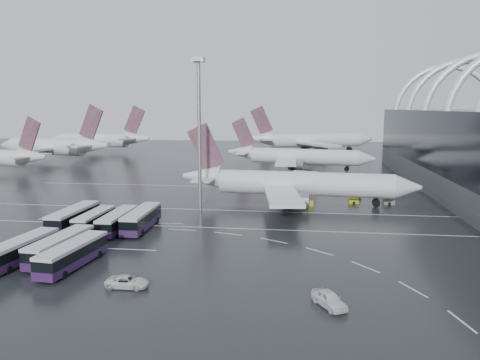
# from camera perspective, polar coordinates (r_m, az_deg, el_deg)

# --- Properties ---
(ground) EXTENTS (420.00, 420.00, 0.00)m
(ground) POSITION_cam_1_polar(r_m,az_deg,el_deg) (83.38, -0.20, -5.58)
(ground) COLOR black
(ground) RESTS_ON ground
(lane_marking_near) EXTENTS (120.00, 0.25, 0.01)m
(lane_marking_near) POSITION_cam_1_polar(r_m,az_deg,el_deg) (81.46, -0.39, -5.93)
(lane_marking_near) COLOR silver
(lane_marking_near) RESTS_ON ground
(lane_marking_mid) EXTENTS (120.00, 0.25, 0.01)m
(lane_marking_mid) POSITION_cam_1_polar(r_m,az_deg,el_deg) (94.96, 0.77, -3.78)
(lane_marking_mid) COLOR silver
(lane_marking_mid) RESTS_ON ground
(lane_marking_far) EXTENTS (120.00, 0.25, 0.01)m
(lane_marking_far) POSITION_cam_1_polar(r_m,az_deg,el_deg) (122.28, 2.31, -0.92)
(lane_marking_far) COLOR silver
(lane_marking_far) RESTS_ON ground
(bus_bay_line_south) EXTENTS (28.00, 0.25, 0.01)m
(bus_bay_line_south) POSITION_cam_1_polar(r_m,az_deg,el_deg) (75.79, -20.39, -7.64)
(bus_bay_line_south) COLOR silver
(bus_bay_line_south) RESTS_ON ground
(bus_bay_line_north) EXTENTS (28.00, 0.25, 0.01)m
(bus_bay_line_north) POSITION_cam_1_polar(r_m,az_deg,el_deg) (89.71, -15.63, -4.87)
(bus_bay_line_north) COLOR silver
(bus_bay_line_north) RESTS_ON ground
(airliner_main) EXTENTS (51.49, 45.02, 17.43)m
(airliner_main) POSITION_cam_1_polar(r_m,az_deg,el_deg) (101.80, 6.42, -0.48)
(airliner_main) COLOR silver
(airliner_main) RESTS_ON ground
(airliner_gate_b) EXTENTS (49.70, 44.05, 17.31)m
(airliner_gate_b) POSITION_cam_1_polar(r_m,az_deg,el_deg) (158.14, 6.85, 2.84)
(airliner_gate_b) COLOR silver
(airliner_gate_b) RESTS_ON ground
(airliner_gate_c) EXTENTS (59.15, 53.83, 21.49)m
(airliner_gate_c) POSITION_cam_1_polar(r_m,az_deg,el_deg) (219.52, 8.37, 4.76)
(airliner_gate_c) COLOR silver
(airliner_gate_c) RESTS_ON ground
(jet_remote_mid) EXTENTS (50.35, 40.76, 21.96)m
(jet_remote_mid) POSITION_cam_1_polar(r_m,az_deg,el_deg) (194.11, -21.69, 3.78)
(jet_remote_mid) COLOR silver
(jet_remote_mid) RESTS_ON ground
(jet_remote_far) EXTENTS (49.67, 40.01, 21.64)m
(jet_remote_far) POSITION_cam_1_polar(r_m,az_deg,el_deg) (226.80, -16.63, 4.67)
(jet_remote_far) COLOR silver
(jet_remote_far) RESTS_ON ground
(bus_row_near_a) EXTENTS (3.56, 14.08, 3.45)m
(bus_row_near_a) POSITION_cam_1_polar(r_m,az_deg,el_deg) (86.51, -19.61, -4.28)
(bus_row_near_a) COLOR #27143E
(bus_row_near_a) RESTS_ON ground
(bus_row_near_b) EXTENTS (2.95, 12.11, 2.98)m
(bus_row_near_b) POSITION_cam_1_polar(r_m,az_deg,el_deg) (84.56, -17.33, -4.65)
(bus_row_near_b) COLOR #27143E
(bus_row_near_b) RESTS_ON ground
(bus_row_near_c) EXTENTS (3.23, 12.88, 3.16)m
(bus_row_near_c) POSITION_cam_1_polar(r_m,az_deg,el_deg) (82.33, -14.69, -4.82)
(bus_row_near_c) COLOR #27143E
(bus_row_near_c) RESTS_ON ground
(bus_row_near_d) EXTENTS (3.53, 13.78, 3.38)m
(bus_row_near_d) POSITION_cam_1_polar(r_m,az_deg,el_deg) (82.46, -11.92, -4.61)
(bus_row_near_d) COLOR #27143E
(bus_row_near_d) RESTS_ON ground
(bus_row_far_a) EXTENTS (4.15, 13.33, 3.23)m
(bus_row_far_a) POSITION_cam_1_polar(r_m,az_deg,el_deg) (70.32, -25.16, -7.71)
(bus_row_far_a) COLOR #27143E
(bus_row_far_a) RESTS_ON ground
(bus_row_far_b) EXTENTS (4.00, 13.38, 3.25)m
(bus_row_far_b) POSITION_cam_1_polar(r_m,az_deg,el_deg) (69.85, -21.07, -7.55)
(bus_row_far_b) COLOR #27143E
(bus_row_far_b) RESTS_ON ground
(bus_row_far_c) EXTENTS (4.19, 13.29, 3.22)m
(bus_row_far_c) POSITION_cam_1_polar(r_m,az_deg,el_deg) (65.83, -19.71, -8.49)
(bus_row_far_c) COLOR #27143E
(bus_row_far_c) RESTS_ON ground
(van_curve_a) EXTENTS (5.06, 2.45, 1.39)m
(van_curve_a) POSITION_cam_1_polar(r_m,az_deg,el_deg) (57.23, -13.56, -11.98)
(van_curve_a) COLOR white
(van_curve_a) RESTS_ON ground
(van_curve_b) EXTENTS (4.18, 5.21, 1.67)m
(van_curve_b) POSITION_cam_1_polar(r_m,az_deg,el_deg) (51.63, 10.81, -14.08)
(van_curve_b) COLOR white
(van_curve_b) RESTS_ON ground
(floodlight_mast) EXTENTS (2.33, 2.33, 30.39)m
(floodlight_mast) POSITION_cam_1_polar(r_m,az_deg,el_deg) (93.54, -5.01, 7.80)
(floodlight_mast) COLOR gray
(floodlight_mast) RESTS_ON ground
(gse_cart_belly_a) EXTENTS (2.10, 1.24, 1.15)m
(gse_cart_belly_a) POSITION_cam_1_polar(r_m,az_deg,el_deg) (105.25, 13.69, -2.47)
(gse_cart_belly_a) COLOR #B3B017
(gse_cart_belly_a) RESTS_ON ground
(gse_cart_belly_b) EXTENTS (2.49, 1.47, 1.36)m
(gse_cart_belly_b) POSITION_cam_1_polar(r_m,az_deg,el_deg) (113.88, 13.93, -1.57)
(gse_cart_belly_b) COLOR slate
(gse_cart_belly_b) RESTS_ON ground
(gse_cart_belly_c) EXTENTS (2.18, 1.29, 1.19)m
(gse_cart_belly_c) POSITION_cam_1_polar(r_m,az_deg,el_deg) (100.96, 8.30, -2.77)
(gse_cart_belly_c) COLOR #B3B017
(gse_cart_belly_c) RESTS_ON ground
(gse_cart_belly_d) EXTENTS (2.31, 1.37, 1.26)m
(gse_cart_belly_d) POSITION_cam_1_polar(r_m,az_deg,el_deg) (106.21, 17.70, -2.50)
(gse_cart_belly_d) COLOR slate
(gse_cart_belly_d) RESTS_ON ground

